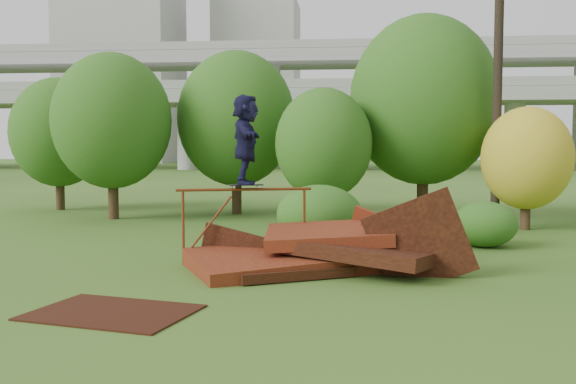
# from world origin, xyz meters

# --- Properties ---
(ground) EXTENTS (240.00, 240.00, 0.00)m
(ground) POSITION_xyz_m (0.00, 0.00, 0.00)
(ground) COLOR #2D5116
(ground) RESTS_ON ground
(scrap_pile) EXTENTS (6.09, 3.98, 2.25)m
(scrap_pile) POSITION_xyz_m (-0.17, 1.84, 0.35)
(scrap_pile) COLOR #46150C
(scrap_pile) RESTS_ON ground
(grind_rail) EXTENTS (2.86, 0.86, 1.65)m
(grind_rail) POSITION_xyz_m (-1.79, 2.46, 1.22)
(grind_rail) COLOR #622B0F
(grind_rail) RESTS_ON ground
(skateboard) EXTENTS (0.77, 0.39, 0.08)m
(skateboard) POSITION_xyz_m (-1.76, 2.46, 1.71)
(skateboard) COLOR black
(skateboard) RESTS_ON grind_rail
(skater) EXTENTS (0.81, 1.86, 1.94)m
(skater) POSITION_xyz_m (-1.76, 2.46, 2.70)
(skater) COLOR #151436
(skater) RESTS_ON skateboard
(flat_plate) EXTENTS (2.71, 2.20, 0.03)m
(flat_plate) POSITION_xyz_m (-3.11, -1.94, 0.01)
(flat_plate) COLOR black
(flat_plate) RESTS_ON ground
(tree_0) EXTENTS (4.14, 4.14, 5.84)m
(tree_0) POSITION_xyz_m (-7.84, 10.57, 3.45)
(tree_0) COLOR black
(tree_0) RESTS_ON ground
(tree_1) EXTENTS (4.43, 4.43, 6.16)m
(tree_1) POSITION_xyz_m (-3.81, 12.70, 3.61)
(tree_1) COLOR black
(tree_1) RESTS_ON ground
(tree_2) EXTENTS (3.17, 3.17, 4.47)m
(tree_2) POSITION_xyz_m (-0.39, 9.65, 2.64)
(tree_2) COLOR black
(tree_2) RESTS_ON ground
(tree_3) EXTENTS (5.13, 5.13, 7.11)m
(tree_3) POSITION_xyz_m (3.01, 11.53, 4.16)
(tree_3) COLOR black
(tree_3) RESTS_ON ground
(tree_4) EXTENTS (2.73, 2.73, 3.78)m
(tree_4) POSITION_xyz_m (5.85, 8.95, 2.20)
(tree_4) COLOR black
(tree_4) RESTS_ON ground
(tree_6) EXTENTS (3.81, 3.81, 5.32)m
(tree_6) POSITION_xyz_m (-11.21, 13.59, 3.13)
(tree_6) COLOR black
(tree_6) RESTS_ON ground
(shrub_left) EXTENTS (2.25, 2.08, 1.56)m
(shrub_left) POSITION_xyz_m (-0.31, 5.41, 0.78)
(shrub_left) COLOR #254F15
(shrub_left) RESTS_ON ground
(shrub_right) EXTENTS (1.64, 1.51, 1.16)m
(shrub_right) POSITION_xyz_m (3.88, 5.28, 0.58)
(shrub_right) COLOR #254F15
(shrub_right) RESTS_ON ground
(utility_pole) EXTENTS (1.40, 0.28, 10.15)m
(utility_pole) POSITION_xyz_m (4.99, 9.23, 5.15)
(utility_pole) COLOR black
(utility_pole) RESTS_ON ground
(freeway_overpass) EXTENTS (160.00, 15.00, 13.70)m
(freeway_overpass) POSITION_xyz_m (0.00, 62.92, 10.32)
(freeway_overpass) COLOR gray
(freeway_overpass) RESTS_ON ground
(building_left) EXTENTS (18.00, 16.00, 35.00)m
(building_left) POSITION_xyz_m (-38.00, 95.00, 17.50)
(building_left) COLOR #9E9E99
(building_left) RESTS_ON ground
(building_right) EXTENTS (14.00, 14.00, 28.00)m
(building_right) POSITION_xyz_m (-16.00, 102.00, 14.00)
(building_right) COLOR #9E9E99
(building_right) RESTS_ON ground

